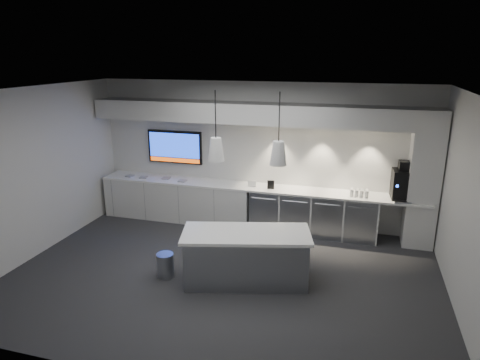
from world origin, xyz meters
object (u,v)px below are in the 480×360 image
(wall_tv, at_px, (175,147))
(bin, at_px, (165,265))
(island, at_px, (246,257))
(coffee_machine, at_px, (403,183))

(wall_tv, distance_m, bin, 3.20)
(island, relative_size, bin, 5.41)
(wall_tv, xyz_separation_m, bin, (1.00, -2.72, -1.36))
(wall_tv, height_order, coffee_machine, wall_tv)
(bin, xyz_separation_m, coffee_machine, (3.75, 2.47, 1.00))
(island, distance_m, coffee_machine, 3.41)
(island, xyz_separation_m, coffee_machine, (2.44, 2.26, 0.77))
(coffee_machine, bearing_deg, island, -141.06)
(wall_tv, height_order, island, wall_tv)
(island, distance_m, bin, 1.35)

